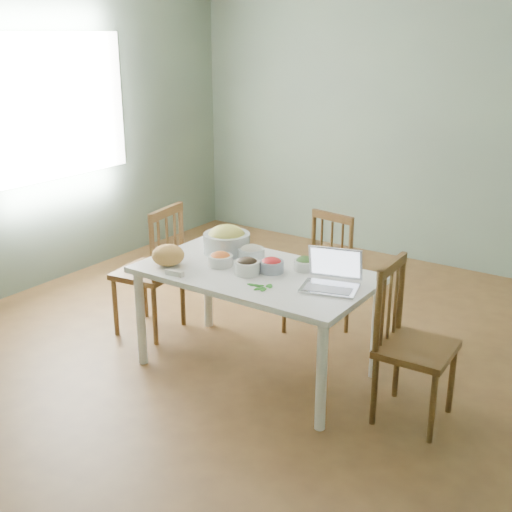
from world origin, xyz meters
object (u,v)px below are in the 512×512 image
Objects in this scene: chair_far at (316,277)px; bowl_squash at (227,240)px; chair_right at (417,345)px; chair_left at (148,269)px; bread_boule at (168,255)px; dining_table at (256,321)px; laptop at (330,272)px.

bowl_squash is at bearing -120.32° from chair_far.
chair_right reaches higher than chair_far.
bread_boule is at bearing 50.59° from chair_left.
chair_right is 2.95× the size of bowl_squash.
chair_far is at bearing 54.43° from chair_right.
dining_table is 1.53× the size of chair_left.
laptop is (0.52, -0.01, 0.45)m from dining_table.
bowl_squash is at bearing 69.46° from bread_boule.
chair_far is at bearing 58.44° from bread_boule.
bowl_squash is at bearing 152.26° from laptop.
dining_table is 0.71m from chair_far.
dining_table is at bearing 89.83° from chair_right.
bowl_squash is at bearing 153.00° from dining_table.
bowl_squash is at bearing 81.72° from chair_right.
chair_left is at bearing 148.85° from bread_boule.
laptop reaches higher than chair_far.
bowl_squash is (-0.37, 0.19, 0.43)m from dining_table.
laptop is (0.48, -0.71, 0.36)m from chair_far.
chair_left is at bearing -139.28° from chair_far.
laptop is at bearing 92.92° from chair_right.
bread_boule is (-0.57, -0.93, 0.32)m from chair_far.
bowl_squash is 0.91m from laptop.
chair_far is at bearing 108.59° from laptop.
chair_far is 2.81× the size of bowl_squash.
dining_table is at bearing -85.10° from chair_far.
bread_boule is (-1.58, -0.27, 0.29)m from chair_right.
chair_left is 4.61× the size of bread_boule.
chair_left is 1.04× the size of chair_right.
chair_left is at bearing 87.29° from chair_right.
chair_left reaches higher than chair_right.
chair_right is at bearing 2.18° from dining_table.
bowl_squash is (0.62, 0.13, 0.30)m from chair_left.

